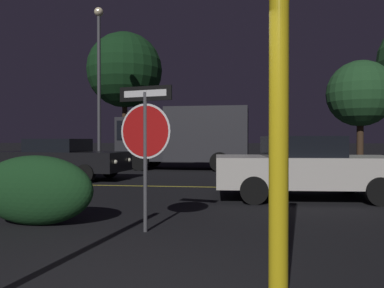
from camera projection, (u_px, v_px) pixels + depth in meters
road_center_stripe at (205, 187)px, 10.86m from camera, size 33.67×0.12×0.01m
stop_sign at (145, 130)px, 5.59m from camera, size 0.85×0.23×2.18m
yellow_pole_right at (279, 99)px, 3.24m from camera, size 0.17×0.17×3.48m
hedge_bush_1 at (35, 190)px, 6.05m from camera, size 1.95×0.71×1.13m
passing_car_1 at (61, 159)px, 13.04m from camera, size 4.69×2.28×1.40m
passing_car_2 at (305, 167)px, 8.78m from camera, size 4.39×2.20×1.46m
delivery_truck at (183, 136)px, 17.40m from camera, size 6.01×2.69×2.83m
street_lamp at (99, 69)px, 17.40m from camera, size 0.42×0.42×7.52m
tree_0 at (360, 94)px, 18.29m from camera, size 3.22×3.22×5.24m
tree_1 at (125, 70)px, 22.95m from camera, size 4.59×4.59×7.93m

